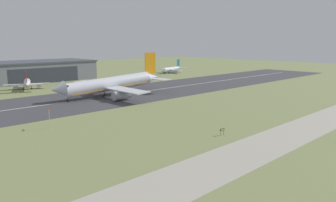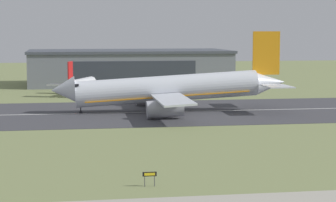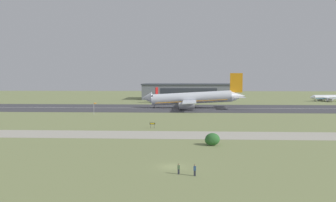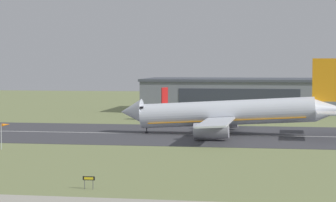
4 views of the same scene
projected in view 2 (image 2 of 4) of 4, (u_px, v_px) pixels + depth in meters
ground_plane at (190, 162)px, 93.50m from camera, size 609.06×609.06×0.00m
runway_strip at (140, 112)px, 150.66m from camera, size 369.06×47.47×0.06m
runway_centreline at (140, 112)px, 150.66m from camera, size 332.15×0.70×0.01m
hangar_building at (129, 67)px, 230.48m from camera, size 69.76×33.99×12.00m
airplane_landing at (169, 89)px, 151.22m from camera, size 55.06×51.74×18.62m
airplane_parked_centre at (82, 84)px, 193.94m from camera, size 21.30×24.23×10.16m
runway_sign at (150, 175)px, 78.90m from camera, size 1.72×0.13×1.80m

